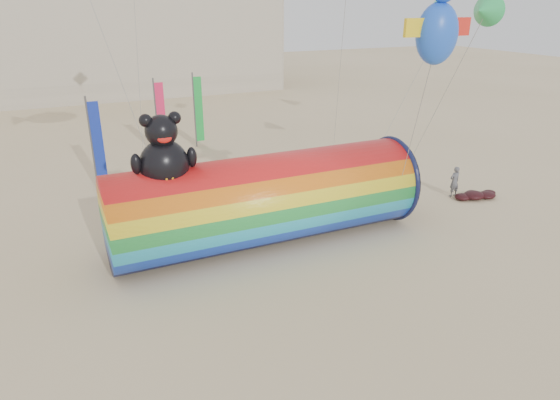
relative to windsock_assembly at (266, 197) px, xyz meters
name	(u,v)px	position (x,y,z in m)	size (l,w,h in m)	color
ground	(284,273)	(-0.50, -2.90, -2.01)	(160.00, 160.00, 0.00)	#CCB58C
windsock_assembly	(266,197)	(0.00, 0.00, 0.00)	(13.17, 4.01, 6.07)	red
kite_handler	(454,182)	(11.13, 0.68, -1.18)	(0.60, 0.40, 1.66)	#54555B
fabric_bundle	(476,195)	(12.04, -0.05, -1.84)	(2.62, 1.35, 0.41)	#3F0B0F
festival_banners	(156,122)	(-1.84, 13.22, 0.62)	(8.04, 6.57, 5.20)	#59595E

